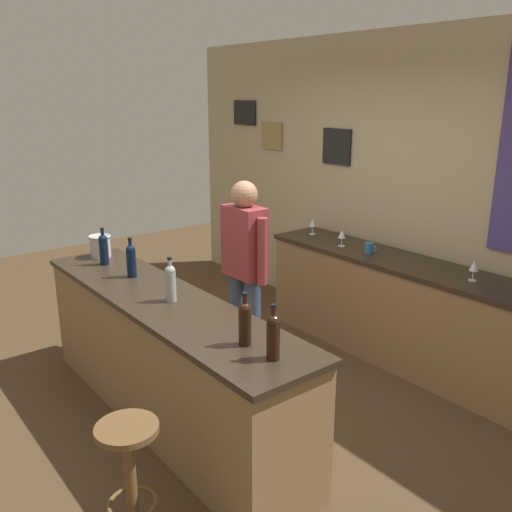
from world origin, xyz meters
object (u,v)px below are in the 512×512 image
(wine_bottle_c, at_px, (170,282))
(ice_bucket, at_px, (100,246))
(wine_glass_a, at_px, (313,223))
(bar_stool, at_px, (129,464))
(coffee_mug, at_px, (369,248))
(wine_bottle_e, at_px, (273,335))
(wine_bottle_d, at_px, (245,322))
(wine_bottle_b, at_px, (131,260))
(wine_glass_b, at_px, (342,235))
(bartender, at_px, (245,267))
(wine_bottle_a, at_px, (104,248))
(wine_glass_c, at_px, (474,267))

(wine_bottle_c, bearing_deg, ice_bucket, 177.60)
(wine_glass_a, bearing_deg, bar_stool, -60.50)
(ice_bucket, relative_size, coffee_mug, 1.50)
(wine_bottle_e, bearing_deg, wine_glass_a, 131.68)
(wine_bottle_d, relative_size, wine_bottle_e, 1.00)
(wine_bottle_d, bearing_deg, wine_bottle_b, 178.50)
(wine_bottle_e, height_order, wine_glass_b, wine_bottle_e)
(bartender, xyz_separation_m, wine_bottle_a, (-0.79, -0.82, 0.12))
(bar_stool, bearing_deg, wine_glass_c, 85.91)
(wine_bottle_a, height_order, wine_bottle_b, same)
(bar_stool, bearing_deg, wine_glass_a, 119.50)
(wine_bottle_b, bearing_deg, bartender, 64.96)
(wine_bottle_d, xyz_separation_m, coffee_mug, (-0.80, 1.99, -0.11))
(wine_bottle_c, xyz_separation_m, wine_bottle_e, (1.06, -0.01, 0.00))
(bartender, distance_m, wine_bottle_a, 1.15)
(wine_glass_b, bearing_deg, wine_glass_a, 168.27)
(wine_glass_a, relative_size, coffee_mug, 1.24)
(coffee_mug, bearing_deg, bar_stool, -74.03)
(wine_bottle_e, relative_size, wine_glass_c, 1.97)
(bar_stool, bearing_deg, bartender, 124.47)
(wine_glass_b, bearing_deg, wine_bottle_d, -60.45)
(bar_stool, height_order, wine_glass_c, wine_glass_c)
(wine_bottle_b, height_order, ice_bucket, wine_bottle_b)
(wine_glass_b, bearing_deg, wine_bottle_a, -111.27)
(bar_stool, height_order, wine_bottle_d, wine_bottle_d)
(wine_bottle_c, relative_size, ice_bucket, 1.63)
(bartender, height_order, wine_glass_b, bartender)
(wine_bottle_d, relative_size, wine_glass_c, 1.97)
(wine_bottle_a, relative_size, wine_glass_a, 1.97)
(wine_bottle_a, xyz_separation_m, wine_glass_a, (0.28, 2.07, -0.05))
(wine_glass_b, bearing_deg, wine_bottle_b, -100.01)
(wine_bottle_d, xyz_separation_m, wine_bottle_e, (0.23, 0.01, 0.00))
(wine_bottle_d, distance_m, ice_bucket, 2.11)
(wine_bottle_a, bearing_deg, wine_bottle_e, 0.14)
(wine_bottle_c, height_order, ice_bucket, wine_bottle_c)
(bartender, bearing_deg, wine_bottle_c, -72.51)
(wine_glass_b, bearing_deg, coffee_mug, 2.88)
(wine_bottle_a, relative_size, wine_glass_c, 1.97)
(wine_bottle_c, bearing_deg, coffee_mug, 89.13)
(wine_bottle_c, relative_size, wine_glass_a, 1.97)
(bartender, bearing_deg, wine_bottle_d, -37.21)
(wine_glass_a, bearing_deg, wine_bottle_b, -85.81)
(bar_stool, xyz_separation_m, wine_bottle_c, (-0.80, 0.73, 0.60))
(wine_bottle_a, xyz_separation_m, wine_glass_c, (2.05, 2.02, -0.05))
(bartender, relative_size, wine_glass_b, 10.45)
(wine_glass_a, bearing_deg, wine_glass_b, -11.73)
(ice_bucket, bearing_deg, wine_bottle_e, -1.43)
(bar_stool, xyz_separation_m, wine_glass_b, (-1.09, 2.69, 0.55))
(wine_bottle_c, bearing_deg, bar_stool, -42.27)
(bartender, height_order, ice_bucket, bartender)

